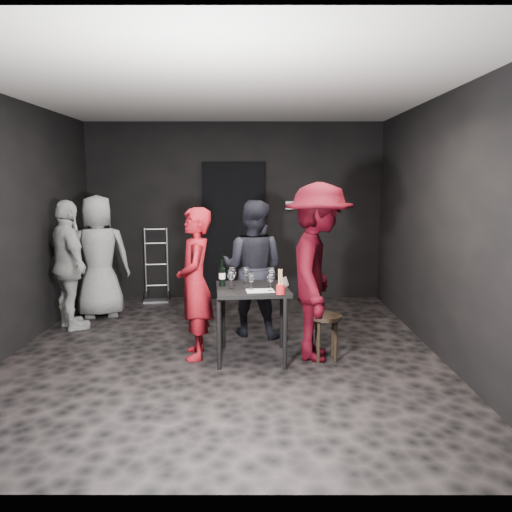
{
  "coord_description": "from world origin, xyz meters",
  "views": [
    {
      "loc": [
        0.35,
        -5.18,
        1.82
      ],
      "look_at": [
        0.34,
        0.25,
        1.0
      ],
      "focal_mm": 35.0,
      "sensor_mm": 36.0,
      "label": 1
    }
  ],
  "objects_px": {
    "hand_truck": "(157,287)",
    "server_red": "(195,281)",
    "stool": "(326,325)",
    "wine_bottle": "(222,276)",
    "bystander_grey": "(99,251)",
    "breadstick_cup": "(281,282)",
    "bystander_cream": "(69,261)",
    "woman_black": "(253,264)",
    "man_maroon": "(318,254)",
    "tasting_table": "(252,297)"
  },
  "relations": [
    {
      "from": "woman_black",
      "to": "bystander_cream",
      "type": "height_order",
      "value": "woman_black"
    },
    {
      "from": "stool",
      "to": "breadstick_cup",
      "type": "height_order",
      "value": "breadstick_cup"
    },
    {
      "from": "bystander_cream",
      "to": "wine_bottle",
      "type": "xyz_separation_m",
      "value": [
        1.94,
        -0.97,
        0.01
      ]
    },
    {
      "from": "breadstick_cup",
      "to": "server_red",
      "type": "bearing_deg",
      "value": 157.38
    },
    {
      "from": "hand_truck",
      "to": "stool",
      "type": "height_order",
      "value": "hand_truck"
    },
    {
      "from": "hand_truck",
      "to": "server_red",
      "type": "xyz_separation_m",
      "value": [
        0.89,
        -2.44,
        0.6
      ]
    },
    {
      "from": "woman_black",
      "to": "breadstick_cup",
      "type": "bearing_deg",
      "value": 120.45
    },
    {
      "from": "woman_black",
      "to": "bystander_grey",
      "type": "height_order",
      "value": "bystander_grey"
    },
    {
      "from": "server_red",
      "to": "woman_black",
      "type": "height_order",
      "value": "woman_black"
    },
    {
      "from": "hand_truck",
      "to": "server_red",
      "type": "relative_size",
      "value": 0.69
    },
    {
      "from": "server_red",
      "to": "stool",
      "type": "bearing_deg",
      "value": 78.39
    },
    {
      "from": "server_red",
      "to": "breadstick_cup",
      "type": "bearing_deg",
      "value": 59.77
    },
    {
      "from": "man_maroon",
      "to": "wine_bottle",
      "type": "height_order",
      "value": "man_maroon"
    },
    {
      "from": "stool",
      "to": "wine_bottle",
      "type": "relative_size",
      "value": 1.71
    },
    {
      "from": "woman_black",
      "to": "wine_bottle",
      "type": "distance_m",
      "value": 0.82
    },
    {
      "from": "hand_truck",
      "to": "stool",
      "type": "relative_size",
      "value": 2.38
    },
    {
      "from": "server_red",
      "to": "breadstick_cup",
      "type": "relative_size",
      "value": 6.24
    },
    {
      "from": "hand_truck",
      "to": "bystander_cream",
      "type": "height_order",
      "value": "bystander_cream"
    },
    {
      "from": "hand_truck",
      "to": "breadstick_cup",
      "type": "bearing_deg",
      "value": -67.07
    },
    {
      "from": "woman_black",
      "to": "breadstick_cup",
      "type": "xyz_separation_m",
      "value": [
        0.27,
        -1.14,
        0.01
      ]
    },
    {
      "from": "stool",
      "to": "server_red",
      "type": "bearing_deg",
      "value": 176.0
    },
    {
      "from": "hand_truck",
      "to": "breadstick_cup",
      "type": "height_order",
      "value": "hand_truck"
    },
    {
      "from": "hand_truck",
      "to": "man_maroon",
      "type": "relative_size",
      "value": 0.51
    },
    {
      "from": "stool",
      "to": "breadstick_cup",
      "type": "xyz_separation_m",
      "value": [
        -0.48,
        -0.26,
        0.5
      ]
    },
    {
      "from": "woman_black",
      "to": "man_maroon",
      "type": "xyz_separation_m",
      "value": [
        0.67,
        -0.8,
        0.24
      ]
    },
    {
      "from": "wine_bottle",
      "to": "breadstick_cup",
      "type": "bearing_deg",
      "value": -32.57
    },
    {
      "from": "bystander_cream",
      "to": "breadstick_cup",
      "type": "relative_size",
      "value": 6.56
    },
    {
      "from": "bystander_grey",
      "to": "bystander_cream",
      "type": "bearing_deg",
      "value": 55.11
    },
    {
      "from": "bystander_grey",
      "to": "wine_bottle",
      "type": "distance_m",
      "value": 2.33
    },
    {
      "from": "server_red",
      "to": "wine_bottle",
      "type": "xyz_separation_m",
      "value": [
        0.28,
        0.01,
        0.05
      ]
    },
    {
      "from": "bystander_grey",
      "to": "stool",
      "type": "bearing_deg",
      "value": 133.27
    },
    {
      "from": "bystander_cream",
      "to": "bystander_grey",
      "type": "relative_size",
      "value": 0.95
    },
    {
      "from": "man_maroon",
      "to": "breadstick_cup",
      "type": "bearing_deg",
      "value": 139.8
    },
    {
      "from": "bystander_grey",
      "to": "wine_bottle",
      "type": "xyz_separation_m",
      "value": [
        1.75,
        -1.54,
        -0.04
      ]
    },
    {
      "from": "tasting_table",
      "to": "wine_bottle",
      "type": "height_order",
      "value": "wine_bottle"
    },
    {
      "from": "tasting_table",
      "to": "bystander_grey",
      "type": "xyz_separation_m",
      "value": [
        -2.06,
        1.6,
        0.24
      ]
    },
    {
      "from": "bystander_cream",
      "to": "tasting_table",
      "type": "bearing_deg",
      "value": -154.35
    },
    {
      "from": "tasting_table",
      "to": "server_red",
      "type": "xyz_separation_m",
      "value": [
        -0.59,
        0.05,
        0.16
      ]
    },
    {
      "from": "bystander_cream",
      "to": "breadstick_cup",
      "type": "height_order",
      "value": "bystander_cream"
    },
    {
      "from": "hand_truck",
      "to": "bystander_grey",
      "type": "bearing_deg",
      "value": -132.07
    },
    {
      "from": "man_maroon",
      "to": "bystander_cream",
      "type": "relative_size",
      "value": 1.29
    },
    {
      "from": "stool",
      "to": "bystander_grey",
      "type": "relative_size",
      "value": 0.26
    },
    {
      "from": "man_maroon",
      "to": "bystander_grey",
      "type": "distance_m",
      "value": 3.16
    },
    {
      "from": "stool",
      "to": "bystander_grey",
      "type": "bearing_deg",
      "value": 149.7
    },
    {
      "from": "breadstick_cup",
      "to": "man_maroon",
      "type": "bearing_deg",
      "value": 40.47
    },
    {
      "from": "stool",
      "to": "wine_bottle",
      "type": "height_order",
      "value": "wine_bottle"
    },
    {
      "from": "woman_black",
      "to": "wine_bottle",
      "type": "xyz_separation_m",
      "value": [
        -0.31,
        -0.76,
        0.0
      ]
    },
    {
      "from": "tasting_table",
      "to": "bystander_grey",
      "type": "distance_m",
      "value": 2.62
    },
    {
      "from": "tasting_table",
      "to": "stool",
      "type": "height_order",
      "value": "tasting_table"
    },
    {
      "from": "hand_truck",
      "to": "bystander_cream",
      "type": "bearing_deg",
      "value": -126.86
    }
  ]
}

